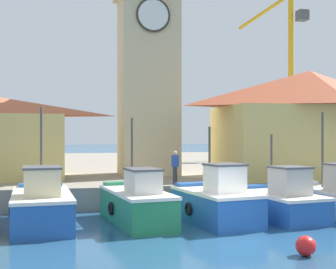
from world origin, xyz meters
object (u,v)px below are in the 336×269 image
(clock_tower, at_px, (148,52))
(mooring_buoy, at_px, (306,246))
(fishing_boat_mid_left, at_px, (216,202))
(dock_worker_near_tower, at_px, (175,167))
(port_crane_far, at_px, (290,95))
(warehouse_right, at_px, (310,122))
(fishing_boat_left_outer, at_px, (42,205))
(fishing_boat_left_inner, at_px, (137,203))
(fishing_boat_center, at_px, (280,201))
(fishing_boat_mid_right, at_px, (333,197))

(clock_tower, distance_m, mooring_buoy, 17.67)
(fishing_boat_mid_left, bearing_deg, dock_worker_near_tower, 96.93)
(port_crane_far, distance_m, dock_worker_near_tower, 27.74)
(clock_tower, relative_size, warehouse_right, 1.47)
(dock_worker_near_tower, bearing_deg, clock_tower, 93.69)
(port_crane_far, bearing_deg, fishing_boat_left_outer, -132.45)
(fishing_boat_left_inner, bearing_deg, port_crane_far, 52.54)
(fishing_boat_left_inner, relative_size, fishing_boat_center, 1.12)
(clock_tower, height_order, port_crane_far, port_crane_far)
(fishing_boat_mid_left, distance_m, port_crane_far, 31.38)
(clock_tower, relative_size, mooring_buoy, 26.73)
(fishing_boat_center, bearing_deg, dock_worker_near_tower, 128.29)
(fishing_boat_center, relative_size, dock_worker_near_tower, 2.89)
(fishing_boat_mid_right, height_order, mooring_buoy, fishing_boat_mid_right)
(fishing_boat_left_inner, distance_m, fishing_boat_mid_right, 8.74)
(warehouse_right, xyz_separation_m, port_crane_far, (8.42, 19.04, 3.31))
(fishing_boat_left_inner, height_order, fishing_boat_mid_left, fishing_boat_left_inner)
(fishing_boat_left_inner, distance_m, fishing_boat_center, 5.93)
(mooring_buoy, bearing_deg, fishing_boat_left_inner, 124.44)
(fishing_boat_left_outer, relative_size, fishing_boat_left_inner, 1.02)
(clock_tower, bearing_deg, fishing_boat_center, -69.16)
(fishing_boat_left_inner, distance_m, port_crane_far, 32.58)
(fishing_boat_center, height_order, warehouse_right, warehouse_right)
(clock_tower, bearing_deg, fishing_boat_left_inner, -102.44)
(mooring_buoy, bearing_deg, warehouse_right, 60.27)
(fishing_boat_left_outer, bearing_deg, clock_tower, 58.82)
(fishing_boat_mid_left, xyz_separation_m, port_crane_far, (16.33, 25.94, 6.68))
(fishing_boat_mid_left, height_order, clock_tower, clock_tower)
(port_crane_far, bearing_deg, warehouse_right, -113.86)
(fishing_boat_mid_right, relative_size, warehouse_right, 0.48)
(fishing_boat_mid_left, xyz_separation_m, fishing_boat_center, (2.86, 0.32, -0.09))
(fishing_boat_mid_right, height_order, warehouse_right, warehouse_right)
(fishing_boat_mid_right, relative_size, port_crane_far, 0.30)
(fishing_boat_left_inner, distance_m, clock_tower, 12.53)
(fishing_boat_mid_left, bearing_deg, warehouse_right, 41.13)
(fishing_boat_left_outer, xyz_separation_m, port_crane_far, (23.01, 25.15, 6.70))
(warehouse_right, xyz_separation_m, mooring_buoy, (-6.94, -12.15, -3.90))
(fishing_boat_left_outer, distance_m, warehouse_right, 16.18)
(clock_tower, xyz_separation_m, mooring_buoy, (1.90, -15.53, -8.21))
(clock_tower, bearing_deg, dock_worker_near_tower, -86.31)
(fishing_boat_center, height_order, dock_worker_near_tower, fishing_boat_center)
(fishing_boat_mid_left, relative_size, dock_worker_near_tower, 2.80)
(fishing_boat_center, relative_size, fishing_boat_mid_right, 0.92)
(fishing_boat_left_outer, relative_size, dock_worker_near_tower, 3.29)
(fishing_boat_left_outer, xyz_separation_m, dock_worker_near_tower, (6.11, 3.87, 1.12))
(mooring_buoy, bearing_deg, port_crane_far, 63.78)
(clock_tower, height_order, mooring_buoy, clock_tower)
(fishing_boat_left_inner, distance_m, dock_worker_near_tower, 4.87)
(fishing_boat_mid_left, xyz_separation_m, fishing_boat_mid_right, (5.68, 0.97, -0.07))
(dock_worker_near_tower, bearing_deg, port_crane_far, 51.54)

